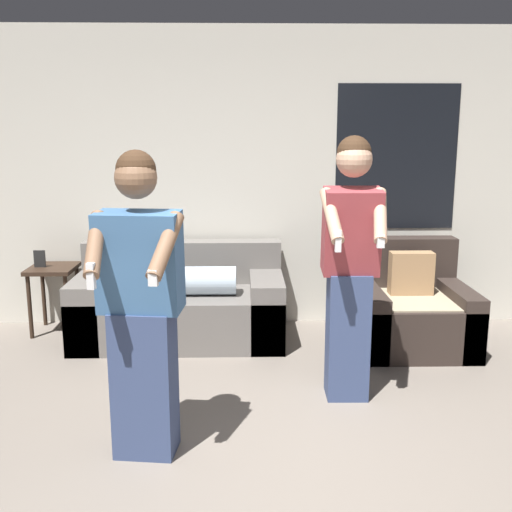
% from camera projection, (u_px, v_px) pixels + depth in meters
% --- Properties ---
extents(wall_back, '(6.13, 0.07, 2.70)m').
position_uv_depth(wall_back, '(271.00, 179.00, 5.49)').
color(wall_back, beige).
rests_on(wall_back, ground_plane).
extents(couch, '(1.78, 0.88, 0.81)m').
position_uv_depth(couch, '(180.00, 305.00, 5.21)').
color(couch, slate).
rests_on(couch, ground_plane).
extents(armchair, '(0.93, 0.94, 0.87)m').
position_uv_depth(armchair, '(410.00, 311.00, 5.07)').
color(armchair, '#332823').
rests_on(armchair, ground_plane).
extents(side_table, '(0.40, 0.45, 0.75)m').
position_uv_depth(side_table, '(53.00, 278.00, 5.34)').
color(side_table, '#332319').
rests_on(side_table, ground_plane).
extents(person_left, '(0.50, 0.50, 1.70)m').
position_uv_depth(person_left, '(141.00, 307.00, 3.23)').
color(person_left, '#384770').
rests_on(person_left, ground_plane).
extents(person_right, '(0.43, 0.48, 1.76)m').
position_uv_depth(person_right, '(350.00, 265.00, 3.92)').
color(person_right, '#384770').
rests_on(person_right, ground_plane).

